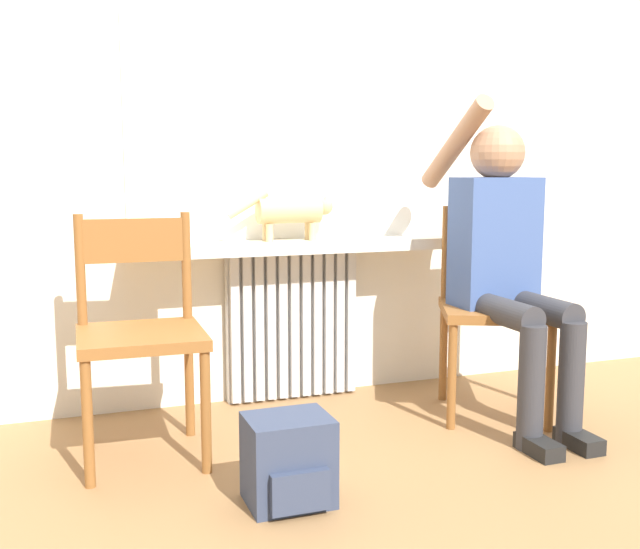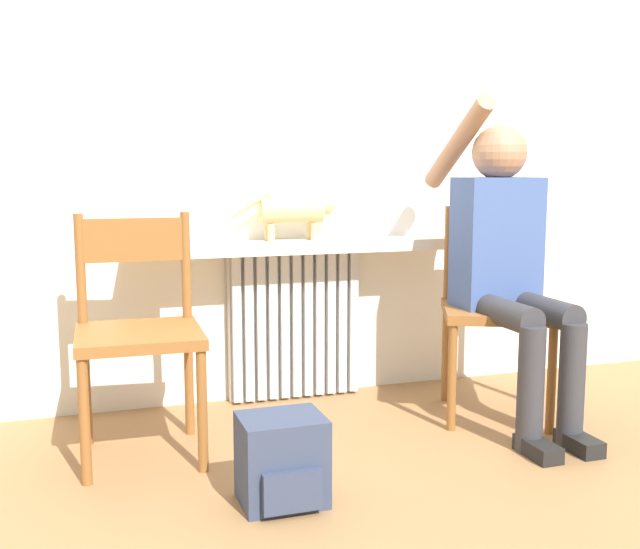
# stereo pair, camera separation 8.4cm
# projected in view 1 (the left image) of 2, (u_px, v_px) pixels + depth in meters

# --- Properties ---
(ground_plane) EXTENTS (12.00, 12.00, 0.00)m
(ground_plane) POSITION_uv_depth(u_px,v_px,m) (402.00, 499.00, 2.39)
(ground_plane) COLOR olive
(wall_with_window) EXTENTS (7.00, 0.06, 2.70)m
(wall_with_window) POSITION_uv_depth(u_px,v_px,m) (286.00, 101.00, 3.35)
(wall_with_window) COLOR white
(wall_with_window) RESTS_ON ground_plane
(radiator) EXTENTS (0.61, 0.08, 0.68)m
(radiator) POSITION_uv_depth(u_px,v_px,m) (292.00, 325.00, 3.42)
(radiator) COLOR silver
(radiator) RESTS_ON ground_plane
(windowsill) EXTENTS (1.50, 0.24, 0.05)m
(windowsill) POSITION_uv_depth(u_px,v_px,m) (297.00, 246.00, 3.30)
(windowsill) COLOR silver
(windowsill) RESTS_ON radiator
(window_glass) EXTENTS (1.44, 0.01, 1.06)m
(window_glass) POSITION_uv_depth(u_px,v_px,m) (288.00, 119.00, 3.33)
(window_glass) COLOR white
(window_glass) RESTS_ON windowsill
(chair_left) EXTENTS (0.45, 0.45, 0.89)m
(chair_left) POSITION_uv_depth(u_px,v_px,m) (140.00, 330.00, 2.70)
(chair_left) COLOR brown
(chair_left) RESTS_ON ground_plane
(chair_right) EXTENTS (0.58, 0.58, 0.89)m
(chair_right) POSITION_uv_depth(u_px,v_px,m) (494.00, 305.00, 3.20)
(chair_right) COLOR brown
(chair_right) RESTS_ON ground_plane
(person) EXTENTS (0.36, 0.96, 1.34)m
(person) POSITION_uv_depth(u_px,v_px,m) (506.00, 254.00, 3.07)
(person) COLOR #333338
(person) RESTS_ON ground_plane
(cat) EXTENTS (0.48, 0.11, 0.22)m
(cat) POSITION_uv_depth(u_px,v_px,m) (292.00, 211.00, 3.28)
(cat) COLOR #DBB77A
(cat) RESTS_ON windowsill
(backpack) EXTENTS (0.26, 0.24, 0.28)m
(backpack) POSITION_uv_depth(u_px,v_px,m) (289.00, 461.00, 2.35)
(backpack) COLOR #333D56
(backpack) RESTS_ON ground_plane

